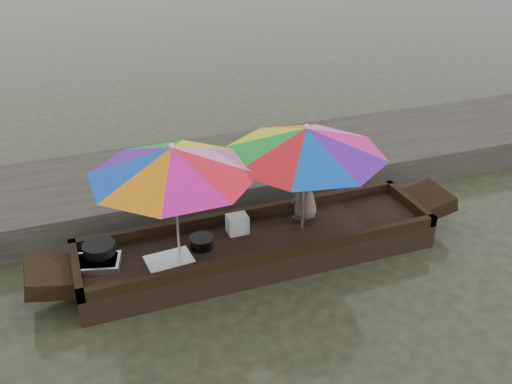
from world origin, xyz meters
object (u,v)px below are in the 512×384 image
object	(u,v)px
cooking_pot	(100,251)
tray_crayfish	(97,263)
tray_scallop	(169,261)
umbrella_stern	(304,179)
supply_bag	(237,224)
boat_hull	(259,248)
charcoal_grill	(202,243)
umbrella_bow	(176,201)
vendor	(305,186)

from	to	relation	value
cooking_pot	tray_crayfish	world-z (taller)	cooking_pot
tray_scallop	umbrella_stern	world-z (taller)	umbrella_stern
supply_bag	boat_hull	bearing A→B (deg)	-45.32
cooking_pot	supply_bag	distance (m)	1.84
charcoal_grill	umbrella_stern	xyz separation A→B (m)	(1.43, -0.04, 0.70)
boat_hull	umbrella_bow	size ratio (longest dim) A/B	2.33
vendor	umbrella_stern	xyz separation A→B (m)	(-0.15, -0.25, 0.26)
charcoal_grill	vendor	bearing A→B (deg)	7.73
tray_scallop	vendor	xyz separation A→B (m)	(2.06, 0.41, 0.49)
tray_scallop	vendor	size ratio (longest dim) A/B	0.56
boat_hull	umbrella_stern	xyz separation A→B (m)	(0.64, 0.00, 0.95)
boat_hull	vendor	distance (m)	1.08
tray_scallop	cooking_pot	bearing A→B (deg)	153.44
charcoal_grill	supply_bag	distance (m)	0.59
tray_crayfish	tray_scallop	world-z (taller)	tray_crayfish
tray_crayfish	supply_bag	distance (m)	1.92
boat_hull	charcoal_grill	xyz separation A→B (m)	(-0.78, 0.04, 0.25)
vendor	boat_hull	bearing A→B (deg)	-17.28
tray_scallop	charcoal_grill	world-z (taller)	charcoal_grill
cooking_pot	vendor	xyz separation A→B (m)	(2.86, 0.01, 0.41)
charcoal_grill	supply_bag	world-z (taller)	supply_bag
charcoal_grill	umbrella_stern	distance (m)	1.59
umbrella_stern	cooking_pot	bearing A→B (deg)	174.91
charcoal_grill	vendor	xyz separation A→B (m)	(1.58, 0.21, 0.45)
boat_hull	supply_bag	world-z (taller)	supply_bag
tray_scallop	umbrella_bow	size ratio (longest dim) A/B	0.28
boat_hull	umbrella_stern	distance (m)	1.15
tray_crayfish	umbrella_stern	xyz separation A→B (m)	(2.78, -0.08, 0.73)
charcoal_grill	supply_bag	size ratio (longest dim) A/B	1.07
boat_hull	charcoal_grill	bearing A→B (deg)	177.09
cooking_pot	supply_bag	bearing A→B (deg)	-0.42
tray_crayfish	tray_scallop	size ratio (longest dim) A/B	1.00
supply_bag	vendor	size ratio (longest dim) A/B	0.27
boat_hull	tray_crayfish	distance (m)	2.15
boat_hull	umbrella_stern	size ratio (longest dim) A/B	2.27
tray_crayfish	charcoal_grill	world-z (taller)	charcoal_grill
supply_bag	umbrella_stern	distance (m)	1.11
tray_scallop	umbrella_bow	world-z (taller)	umbrella_bow
tray_crayfish	tray_scallop	distance (m)	0.90
umbrella_bow	umbrella_stern	size ratio (longest dim) A/B	0.97
tray_scallop	umbrella_bow	distance (m)	0.78
boat_hull	cooking_pot	xyz separation A→B (m)	(-2.07, 0.24, 0.28)
tray_scallop	umbrella_stern	distance (m)	2.06
tray_scallop	umbrella_stern	size ratio (longest dim) A/B	0.27
tray_crayfish	umbrella_bow	bearing A→B (deg)	-4.66
tray_scallop	umbrella_stern	xyz separation A→B (m)	(1.91, 0.16, 0.74)
tray_crayfish	supply_bag	bearing A→B (deg)	4.30
supply_bag	tray_scallop	bearing A→B (deg)	-159.60
tray_crayfish	vendor	distance (m)	2.97
tray_crayfish	vendor	xyz separation A→B (m)	(2.93, 0.17, 0.47)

